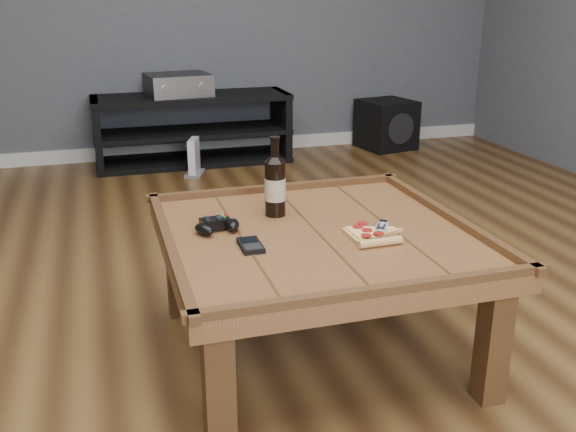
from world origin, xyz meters
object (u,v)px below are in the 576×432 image
object	(u,v)px
coffee_table	(317,248)
smartphone	(251,245)
media_console	(193,130)
beer_bottle	(275,184)
pizza_slice	(369,235)
game_console	(194,158)
game_controller	(217,225)
subwoofer	(386,124)
remote_control	(382,228)
av_receiver	(178,85)

from	to	relation	value
coffee_table	smartphone	xyz separation A→B (m)	(-0.24, -0.07, 0.07)
media_console	beer_bottle	xyz separation A→B (m)	(-0.09, -2.54, 0.32)
pizza_slice	game_console	bearing A→B (deg)	92.67
game_controller	pizza_slice	xyz separation A→B (m)	(0.46, -0.19, -0.01)
subwoofer	media_console	bearing A→B (deg)	169.36
game_controller	smartphone	size ratio (longest dim) A/B	1.38
game_controller	pizza_slice	distance (m)	0.50
media_console	remote_control	distance (m)	2.82
media_console	pizza_slice	bearing A→B (deg)	-87.09
beer_bottle	av_receiver	world-z (taller)	beer_bottle
remote_control	av_receiver	world-z (taller)	av_receiver
pizza_slice	game_controller	bearing A→B (deg)	155.51
pizza_slice	remote_control	bearing A→B (deg)	30.55
media_console	coffee_table	bearing A→B (deg)	-90.00
beer_bottle	coffee_table	bearing A→B (deg)	-67.08
av_receiver	game_console	world-z (taller)	av_receiver
game_controller	pizza_slice	bearing A→B (deg)	-31.22
smartphone	av_receiver	bearing A→B (deg)	87.16
pizza_slice	smartphone	world-z (taller)	pizza_slice
pizza_slice	game_console	distance (m)	2.54
media_console	pizza_slice	size ratio (longest dim) A/B	5.30
smartphone	game_console	distance (m)	2.52
beer_bottle	game_controller	distance (m)	0.27
game_controller	remote_control	world-z (taller)	game_controller
beer_bottle	pizza_slice	xyz separation A→B (m)	(0.23, -0.30, -0.10)
beer_bottle	av_receiver	xyz separation A→B (m)	(-0.00, 2.54, 0.01)
smartphone	remote_control	xyz separation A→B (m)	(0.45, 0.02, 0.00)
game_controller	smartphone	bearing A→B (deg)	-75.28
media_console	subwoofer	distance (m)	1.56
smartphone	av_receiver	xyz separation A→B (m)	(0.15, 2.81, 0.12)
coffee_table	pizza_slice	size ratio (longest dim) A/B	3.90
coffee_table	game_controller	distance (m)	0.34
game_controller	subwoofer	distance (m)	3.27
av_receiver	game_console	xyz separation A→B (m)	(0.04, -0.32, -0.46)
coffee_table	media_console	world-z (taller)	media_console
pizza_slice	remote_control	size ratio (longest dim) A/B	1.68
coffee_table	subwoofer	size ratio (longest dim) A/B	2.29
smartphone	beer_bottle	bearing A→B (deg)	60.67
pizza_slice	subwoofer	world-z (taller)	pizza_slice
remote_control	pizza_slice	bearing A→B (deg)	-115.34
media_console	beer_bottle	size ratio (longest dim) A/B	4.95
coffee_table	beer_bottle	bearing A→B (deg)	112.92
subwoofer	game_console	size ratio (longest dim) A/B	1.79
media_console	pizza_slice	distance (m)	2.85
beer_bottle	smartphone	xyz separation A→B (m)	(-0.16, -0.27, -0.11)
av_receiver	coffee_table	bearing A→B (deg)	-95.57
coffee_table	game_console	bearing A→B (deg)	91.15
media_console	remote_control	xyz separation A→B (m)	(0.21, -2.80, 0.22)
beer_bottle	game_console	distance (m)	2.26
av_receiver	media_console	bearing A→B (deg)	-3.81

